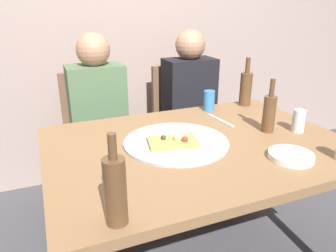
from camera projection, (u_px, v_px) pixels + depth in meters
name	position (u px, v px, depth m)	size (l,w,h in m)	color
back_wall	(123.00, 8.00, 2.34)	(6.00, 0.10, 2.60)	gray
dining_table	(198.00, 157.00, 1.50)	(1.38, 0.99, 0.73)	olive
pizza_tray	(176.00, 142.00, 1.46)	(0.49, 0.49, 0.01)	#ADADB2
pizza_slice_last	(173.00, 141.00, 1.43)	(0.24, 0.17, 0.05)	tan
wine_bottle	(115.00, 190.00, 0.89)	(0.07, 0.07, 0.28)	brown
beer_bottle	(246.00, 88.00, 1.98)	(0.07, 0.07, 0.30)	brown
water_bottle	(269.00, 112.00, 1.57)	(0.06, 0.06, 0.27)	brown
tumbler_far	(299.00, 121.00, 1.58)	(0.06, 0.06, 0.11)	silver
soda_can	(209.00, 101.00, 1.90)	(0.07, 0.07, 0.12)	#337AC1
plate_stack	(291.00, 156.00, 1.31)	(0.18, 0.18, 0.03)	white
table_knife	(221.00, 120.00, 1.75)	(0.22, 0.02, 0.01)	#B7B7BC
chair_left	(98.00, 129.00, 2.21)	(0.44, 0.44, 0.90)	brown
chair_right	(185.00, 117.00, 2.45)	(0.44, 0.44, 0.90)	brown
guest_in_sweater	(101.00, 119.00, 2.03)	(0.36, 0.56, 1.17)	#4C6B47
guest_in_beanie	(194.00, 107.00, 2.27)	(0.36, 0.56, 1.17)	black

